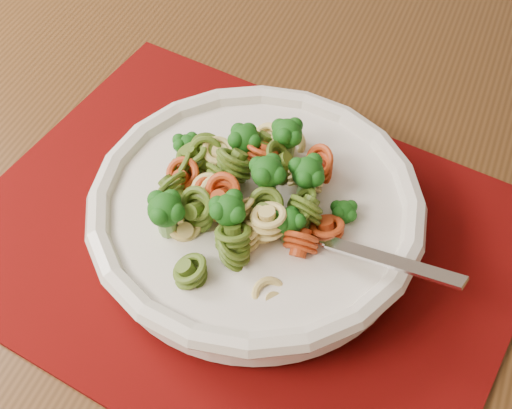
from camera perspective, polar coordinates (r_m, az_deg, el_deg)
The scene contains 5 objects.
dining_table at distance 0.74m, azimuth 0.06°, elevation -1.76°, with size 1.48×1.16×0.70m.
placemat at distance 0.60m, azimuth -1.18°, elevation -2.94°, with size 0.45×0.35×0.00m, color #550305.
pasta_bowl at distance 0.58m, azimuth 0.00°, elevation -0.56°, with size 0.28×0.28×0.05m.
pasta_broccoli_heap at distance 0.57m, azimuth 0.00°, elevation 0.38°, with size 0.23×0.23×0.06m, color tan, non-canonical shape.
fork at distance 0.55m, azimuth 3.69°, elevation -2.37°, with size 0.19×0.02×0.01m, color silver, non-canonical shape.
Camera 1 is at (0.98, 0.38, 1.19)m, focal length 50.00 mm.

